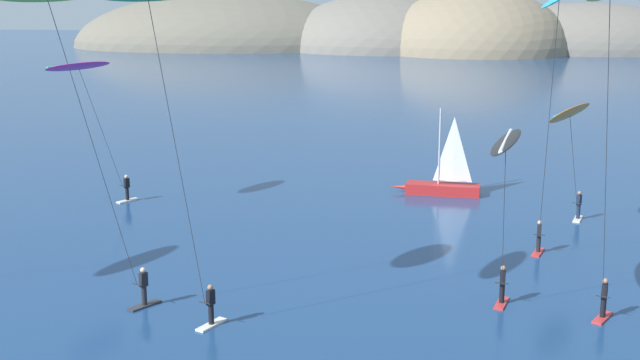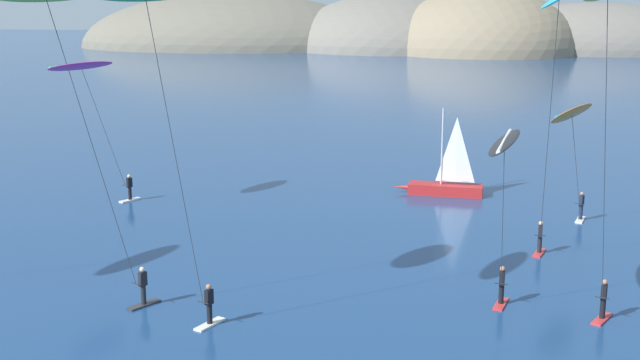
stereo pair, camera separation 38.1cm
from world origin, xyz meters
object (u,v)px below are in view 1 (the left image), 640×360
kitesurfer_yellow (610,19)px  kitesurfer_magenta (84,80)px  kitesurfer_cyan (558,16)px  sailboat_near (438,185)px  kitesurfer_orange (571,121)px  kitesurfer_lime (55,20)px  kitesurfer_green (155,30)px  kitesurfer_black (506,157)px

kitesurfer_yellow → kitesurfer_magenta: 31.34m
kitesurfer_cyan → sailboat_near: bearing=102.8°
kitesurfer_orange → kitesurfer_cyan: 12.08m
sailboat_near → kitesurfer_magenta: (-21.00, -6.65, 7.29)m
kitesurfer_orange → kitesurfer_lime: kitesurfer_lime is taller
sailboat_near → kitesurfer_green: (-10.59, -25.07, 10.92)m
sailboat_near → kitesurfer_black: bearing=-85.4°
kitesurfer_orange → kitesurfer_green: 25.44m
kitesurfer_magenta → kitesurfer_lime: (6.49, -17.50, 3.92)m
kitesurfer_lime → kitesurfer_black: size_ratio=1.71×
kitesurfer_yellow → kitesurfer_magenta: kitesurfer_yellow is taller
kitesurfer_lime → kitesurfer_cyan: bearing=19.8°
sailboat_near → kitesurfer_cyan: bearing=-77.2°
kitesurfer_orange → kitesurfer_cyan: (-2.79, -10.22, 5.80)m
kitesurfer_magenta → kitesurfer_green: size_ratio=0.69×
kitesurfer_orange → kitesurfer_black: 14.93m
kitesurfer_lime → kitesurfer_black: bearing=9.9°
kitesurfer_yellow → kitesurfer_black: 6.74m
kitesurfer_yellow → kitesurfer_green: bearing=-178.2°
kitesurfer_orange → kitesurfer_lime: (-21.26, -16.87, 5.77)m
kitesurfer_green → kitesurfer_yellow: bearing=1.8°
kitesurfer_black → sailboat_near: bearing=94.6°
kitesurfer_yellow → kitesurfer_lime: bearing=178.7°
kitesurfer_magenta → kitesurfer_lime: kitesurfer_lime is taller
sailboat_near → kitesurfer_yellow: bearing=-79.9°
kitesurfer_cyan → kitesurfer_black: bearing=-120.5°
sailboat_near → kitesurfer_magenta: bearing=-162.4°
kitesurfer_cyan → kitesurfer_green: bearing=-152.5°
kitesurfer_lime → kitesurfer_orange: bearing=38.4°
kitesurfer_orange → kitesurfer_green: (-17.34, -17.78, 5.48)m
kitesurfer_magenta → kitesurfer_cyan: kitesurfer_cyan is taller
kitesurfer_magenta → kitesurfer_cyan: bearing=-23.5°
kitesurfer_orange → kitesurfer_green: bearing=-134.3°
sailboat_near → kitesurfer_black: size_ratio=0.77×
kitesurfer_lime → kitesurfer_cyan: kitesurfer_lime is taller
kitesurfer_lime → kitesurfer_green: (3.92, -0.92, -0.29)m
sailboat_near → kitesurfer_cyan: (3.96, -17.50, 11.24)m
kitesurfer_magenta → kitesurfer_green: bearing=-60.5°
kitesurfer_cyan → kitesurfer_black: kitesurfer_cyan is taller
kitesurfer_green → sailboat_near: bearing=67.1°
kitesurfer_yellow → kitesurfer_magenta: (-25.38, 17.95, -4.03)m
kitesurfer_magenta → kitesurfer_black: 27.07m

